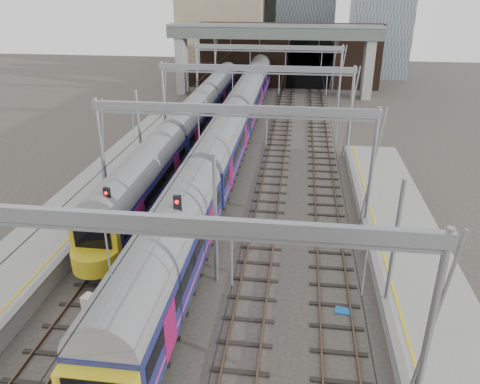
# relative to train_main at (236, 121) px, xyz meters

# --- Properties ---
(ground) EXTENTS (160.00, 160.00, 0.00)m
(ground) POSITION_rel_train_main_xyz_m (2.00, -23.81, -2.47)
(ground) COLOR #38332D
(ground) RESTS_ON ground
(platform_left) EXTENTS (4.32, 55.00, 1.12)m
(platform_left) POSITION_rel_train_main_xyz_m (-8.18, -21.31, -1.91)
(platform_left) COLOR gray
(platform_left) RESTS_ON ground
(platform_right) EXTENTS (4.32, 47.00, 1.12)m
(platform_right) POSITION_rel_train_main_xyz_m (12.18, -25.31, -1.91)
(platform_right) COLOR gray
(platform_right) RESTS_ON ground
(tracks) EXTENTS (14.40, 80.00, 0.22)m
(tracks) POSITION_rel_train_main_xyz_m (2.00, -8.81, -2.45)
(tracks) COLOR #4C3828
(tracks) RESTS_ON ground
(overhead_line) EXTENTS (16.80, 80.00, 8.00)m
(overhead_line) POSITION_rel_train_main_xyz_m (2.00, -2.32, 4.10)
(overhead_line) COLOR gray
(overhead_line) RESTS_ON ground
(retaining_wall) EXTENTS (28.00, 2.75, 9.00)m
(retaining_wall) POSITION_rel_train_main_xyz_m (3.40, 28.12, 1.86)
(retaining_wall) COLOR #311F15
(retaining_wall) RESTS_ON ground
(overbridge) EXTENTS (28.00, 3.00, 9.25)m
(overbridge) POSITION_rel_train_main_xyz_m (2.00, 22.19, 4.80)
(overbridge) COLOR gray
(overbridge) RESTS_ON ground
(train_main) EXTENTS (2.77, 64.04, 4.77)m
(train_main) POSITION_rel_train_main_xyz_m (0.00, 0.00, 0.00)
(train_main) COLOR black
(train_main) RESTS_ON ground
(train_second) EXTENTS (2.58, 44.74, 4.51)m
(train_second) POSITION_rel_train_main_xyz_m (-4.00, -0.54, -0.12)
(train_second) COLOR black
(train_second) RESTS_ON ground
(signal_near_left) EXTENTS (0.39, 0.47, 4.87)m
(signal_near_left) POSITION_rel_train_main_xyz_m (-3.56, -21.47, 0.60)
(signal_near_left) COLOR black
(signal_near_left) RESTS_ON ground
(signal_near_centre) EXTENTS (0.41, 0.48, 5.35)m
(signal_near_centre) POSITION_rel_train_main_xyz_m (0.48, -22.96, 0.86)
(signal_near_centre) COLOR black
(signal_near_centre) RESTS_ON ground
(relay_cabinet) EXTENTS (0.78, 0.70, 1.30)m
(relay_cabinet) POSITION_rel_train_main_xyz_m (-3.16, -25.65, -1.82)
(relay_cabinet) COLOR silver
(relay_cabinet) RESTS_ON ground
(equip_cover_a) EXTENTS (1.01, 0.85, 0.10)m
(equip_cover_a) POSITION_rel_train_main_xyz_m (-0.16, -16.86, -2.42)
(equip_cover_a) COLOR #165AA9
(equip_cover_a) RESTS_ON ground
(equip_cover_b) EXTENTS (0.90, 0.72, 0.09)m
(equip_cover_b) POSITION_rel_train_main_xyz_m (0.07, -17.15, -2.42)
(equip_cover_b) COLOR #165AA9
(equip_cover_b) RESTS_ON ground
(equip_cover_c) EXTENTS (0.80, 0.62, 0.09)m
(equip_cover_c) POSITION_rel_train_main_xyz_m (8.37, -23.61, -2.43)
(equip_cover_c) COLOR #165AA9
(equip_cover_c) RESTS_ON ground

